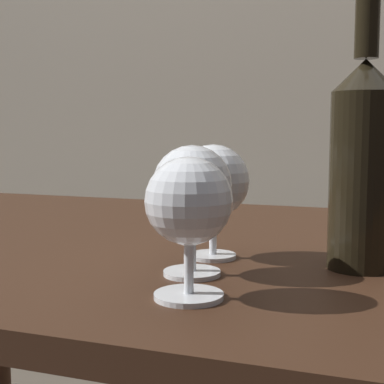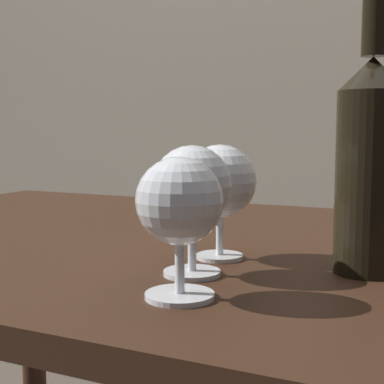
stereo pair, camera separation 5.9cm
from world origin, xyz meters
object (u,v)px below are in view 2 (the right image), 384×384
wine_glass_pinot (179,205)px  wine_glass_chardonnay (220,183)px  wine_glass_white (192,187)px  wine_bottle (370,160)px

wine_glass_pinot → wine_glass_chardonnay: bearing=99.7°
wine_glass_chardonnay → wine_glass_white: bearing=-87.9°
wine_glass_pinot → wine_bottle: 0.22m
wine_glass_pinot → wine_glass_chardonnay: 0.17m
wine_glass_pinot → wine_bottle: size_ratio=0.42×
wine_glass_white → wine_glass_chardonnay: (-0.00, 0.08, -0.00)m
wine_glass_chardonnay → wine_glass_pinot: bearing=-80.3°
wine_glass_white → wine_bottle: bearing=28.0°
wine_glass_white → wine_bottle: wine_bottle is taller
wine_glass_chardonnay → wine_bottle: wine_bottle is taller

